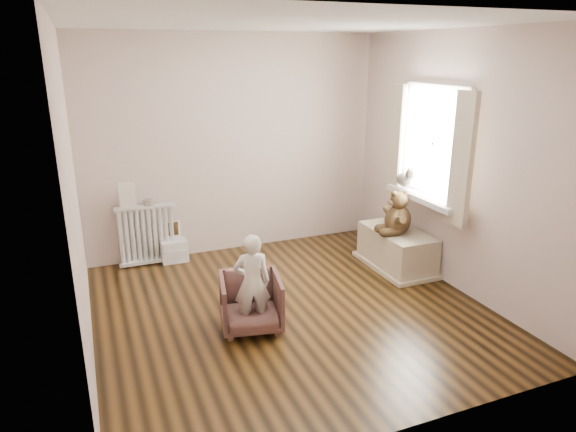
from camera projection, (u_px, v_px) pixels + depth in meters
name	position (u px, v px, depth m)	size (l,w,h in m)	color
floor	(291.00, 310.00, 4.96)	(3.60, 3.60, 0.01)	black
ceiling	(292.00, 23.00, 4.16)	(3.60, 3.60, 0.01)	white
back_wall	(234.00, 146.00, 6.15)	(3.60, 0.02, 2.60)	beige
front_wall	(410.00, 247.00, 2.97)	(3.60, 0.02, 2.60)	beige
left_wall	(74.00, 200.00, 3.91)	(0.02, 3.60, 2.60)	beige
right_wall	(455.00, 163.00, 5.20)	(0.02, 3.60, 2.60)	beige
window	(435.00, 144.00, 5.41)	(0.03, 0.90, 1.10)	white
window_sill	(423.00, 198.00, 5.55)	(0.22, 1.10, 0.06)	silver
curtain_left	(462.00, 160.00, 4.88)	(0.06, 0.26, 1.30)	beige
curtain_right	(395.00, 142.00, 5.89)	(0.06, 0.26, 1.30)	beige
radiator	(147.00, 232.00, 5.92)	(0.67, 0.13, 0.71)	silver
paper_doll	(127.00, 195.00, 5.72)	(0.18, 0.02, 0.29)	beige
tin_a	(149.00, 202.00, 5.83)	(0.11, 0.11, 0.07)	#A59E8C
toy_vanity	(173.00, 239.00, 6.03)	(0.30, 0.22, 0.47)	silver
armchair	(251.00, 302.00, 4.57)	(0.53, 0.54, 0.49)	brown
child	(252.00, 282.00, 4.46)	(0.32, 0.21, 0.89)	silver
toy_bench	(396.00, 250.00, 5.89)	(0.50, 0.94, 0.44)	beige
teddy_bear	(398.00, 214.00, 5.66)	(0.40, 0.31, 0.49)	#322212
plush_cat	(405.00, 179.00, 5.80)	(0.18, 0.29, 0.25)	slate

